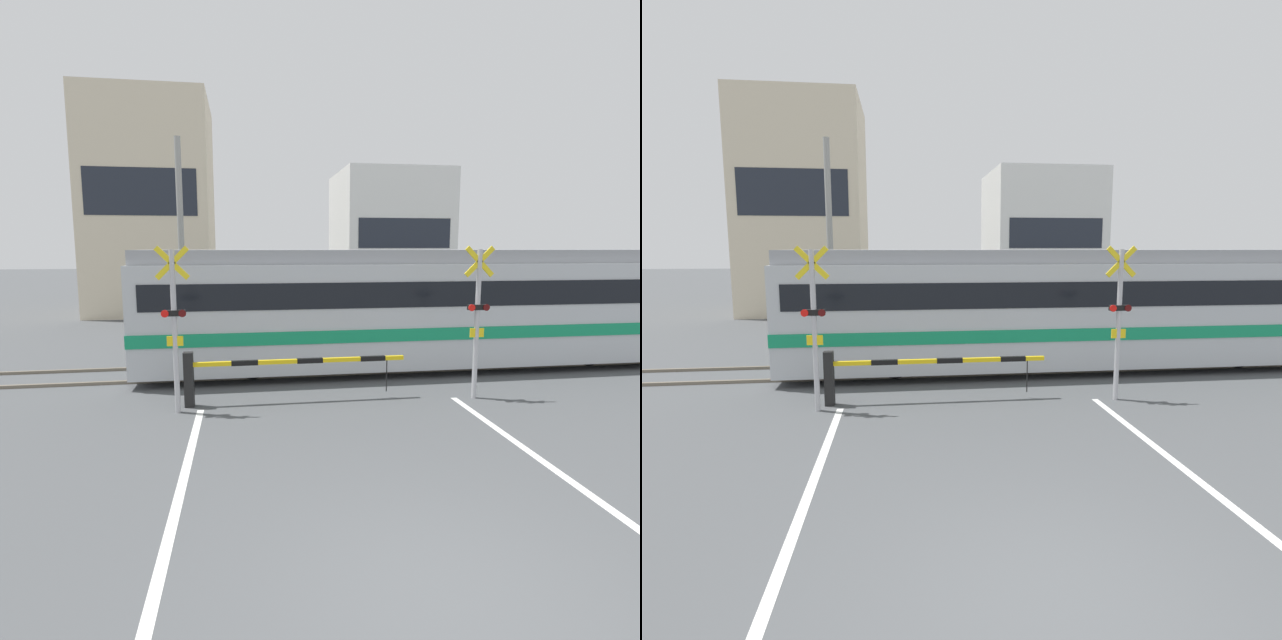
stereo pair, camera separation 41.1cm
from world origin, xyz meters
TOP-DOWN VIEW (x-y plane):
  - ground_plane at (0.00, 0.00)m, footprint 160.00×160.00m
  - rail_track_near at (0.00, 8.55)m, footprint 50.00×0.10m
  - rail_track_far at (0.00, 9.99)m, footprint 50.00×0.10m
  - road_stripe_left at (-2.79, 1.09)m, footprint 0.14×10.18m
  - road_stripe_right at (2.79, 1.09)m, footprint 0.14×10.18m
  - commuter_train at (3.13, 9.27)m, footprint 15.51×2.98m
  - crossing_barrier_near at (-1.70, 6.48)m, footprint 4.83×0.20m
  - crossing_barrier_far at (1.70, 11.83)m, footprint 4.83×0.20m
  - crossing_signal_left at (-3.24, 6.11)m, footprint 0.68×0.15m
  - crossing_signal_right at (3.24, 6.11)m, footprint 0.68×0.15m
  - pedestrian at (0.08, 14.18)m, footprint 0.38×0.22m
  - building_left_of_street at (-6.38, 23.19)m, footprint 5.98×5.93m
  - building_right_of_street at (6.23, 23.19)m, footprint 5.67×5.93m
  - utility_pole_streetside at (-3.99, 14.33)m, footprint 0.22×0.22m

SIDE VIEW (x-z plane):
  - ground_plane at x=0.00m, z-range 0.00..0.00m
  - road_stripe_left at x=-2.79m, z-range 0.00..0.01m
  - road_stripe_right at x=2.79m, z-range 0.00..0.01m
  - rail_track_near at x=0.00m, z-range 0.00..0.08m
  - rail_track_far at x=0.00m, z-range 0.00..0.08m
  - crossing_barrier_near at x=-1.70m, z-range 0.17..1.35m
  - crossing_barrier_far at x=1.70m, z-range 0.17..1.35m
  - pedestrian at x=0.08m, z-range 0.13..1.85m
  - commuter_train at x=3.13m, z-range 0.12..3.43m
  - crossing_signal_left at x=-3.24m, z-range 0.18..3.59m
  - crossing_signal_right at x=3.24m, z-range 0.18..3.59m
  - utility_pole_streetside at x=-3.99m, z-range 0.00..7.17m
  - building_right_of_street at x=6.23m, z-range 0.00..7.42m
  - building_left_of_street at x=-6.38m, z-range 0.00..10.74m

